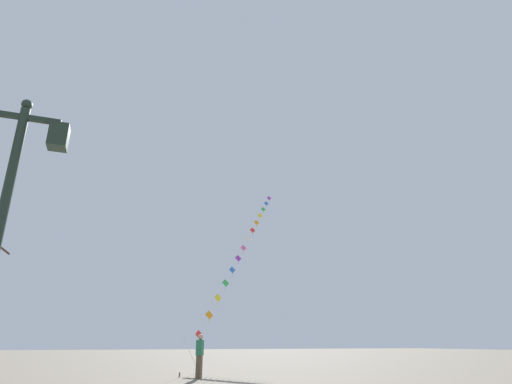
% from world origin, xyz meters
% --- Properties ---
extents(ground_plane, '(160.00, 160.00, 0.00)m').
position_xyz_m(ground_plane, '(0.00, 20.00, 0.00)').
color(ground_plane, '#756B5B').
extents(twin_lantern_lamp_post, '(1.34, 0.28, 4.97)m').
position_xyz_m(twin_lantern_lamp_post, '(-2.88, 6.41, 3.43)').
color(twin_lantern_lamp_post, '#1E2D23').
rests_on(twin_lantern_lamp_post, ground_plane).
extents(kite_train, '(10.84, 16.89, 15.09)m').
position_xyz_m(kite_train, '(7.44, 27.84, 7.84)').
color(kite_train, brown).
rests_on(kite_train, ground_plane).
extents(kite_flyer, '(0.42, 0.61, 1.71)m').
position_xyz_m(kite_flyer, '(2.49, 17.98, 0.90)').
color(kite_flyer, brown).
rests_on(kite_flyer, ground_plane).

